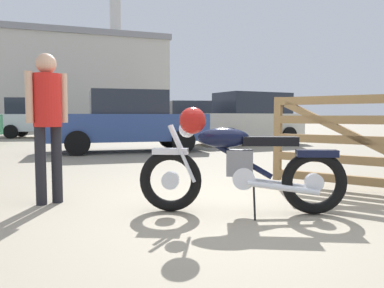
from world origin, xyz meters
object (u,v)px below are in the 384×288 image
at_px(vintage_motorcycle, 236,165).
at_px(pale_sedan_back, 196,117).
at_px(dark_sedan_left, 128,121).
at_px(blue_hatchback_right, 248,118).
at_px(bystander, 47,112).
at_px(white_estate_far, 42,117).

relative_size(vintage_motorcycle, pale_sedan_back, 0.48).
xyz_separation_m(dark_sedan_left, pale_sedan_back, (5.03, 9.11, 0.08)).
bearing_deg(pale_sedan_back, blue_hatchback_right, -85.17).
xyz_separation_m(bystander, dark_sedan_left, (1.78, 6.10, -0.18)).
distance_m(blue_hatchback_right, pale_sedan_back, 7.61).
height_order(vintage_motorcycle, pale_sedan_back, pale_sedan_back).
relative_size(vintage_motorcycle, bystander, 1.18).
distance_m(blue_hatchback_right, dark_sedan_left, 4.68).
height_order(blue_hatchback_right, white_estate_far, same).
height_order(blue_hatchback_right, pale_sedan_back, same).
xyz_separation_m(bystander, pale_sedan_back, (6.81, 15.20, -0.10)).
xyz_separation_m(vintage_motorcycle, dark_sedan_left, (-0.02, 7.13, 0.34)).
xyz_separation_m(blue_hatchback_right, pale_sedan_back, (0.61, 7.58, 0.00)).
distance_m(bystander, dark_sedan_left, 6.36).
bearing_deg(vintage_motorcycle, dark_sedan_left, -67.19).
distance_m(blue_hatchback_right, white_estate_far, 9.72).
relative_size(bystander, white_estate_far, 0.40).
distance_m(bystander, blue_hatchback_right, 9.82).
xyz_separation_m(vintage_motorcycle, bystander, (-1.81, 1.03, 0.53)).
height_order(dark_sedan_left, pale_sedan_back, pale_sedan_back).
relative_size(bystander, blue_hatchback_right, 0.40).
bearing_deg(blue_hatchback_right, white_estate_far, -52.49).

